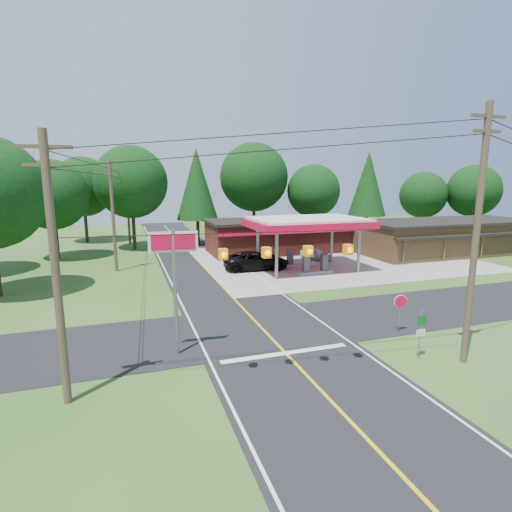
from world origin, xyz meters
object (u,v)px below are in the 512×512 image
object	(u,v)px
suv_car	(256,261)
big_stop_sign	(174,264)
gas_canopy	(307,224)
sedan_car	(316,254)
octagonal_stop_sign	(400,305)

from	to	relation	value
suv_car	big_stop_sign	xyz separation A→B (m)	(-9.50, -16.51, 3.59)
gas_canopy	suv_car	size ratio (longest dim) A/B	1.72
suv_car	sedan_car	world-z (taller)	suv_car
gas_canopy	octagonal_stop_sign	xyz separation A→B (m)	(-2.00, -16.01, -2.66)
gas_canopy	big_stop_sign	bearing A→B (deg)	-133.01
octagonal_stop_sign	big_stop_sign	bearing A→B (deg)	175.22
big_stop_sign	suv_car	bearing A→B (deg)	60.08
gas_canopy	octagonal_stop_sign	bearing A→B (deg)	-97.12
suv_car	octagonal_stop_sign	world-z (taller)	octagonal_stop_sign
gas_canopy	big_stop_sign	world-z (taller)	big_stop_sign
suv_car	octagonal_stop_sign	xyz separation A→B (m)	(2.50, -17.51, 0.75)
gas_canopy	suv_car	xyz separation A→B (m)	(-4.50, 1.50, -3.41)
suv_car	big_stop_sign	bearing A→B (deg)	153.89
sedan_car	octagonal_stop_sign	distance (m)	20.65
gas_canopy	sedan_car	size ratio (longest dim) A/B	3.00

